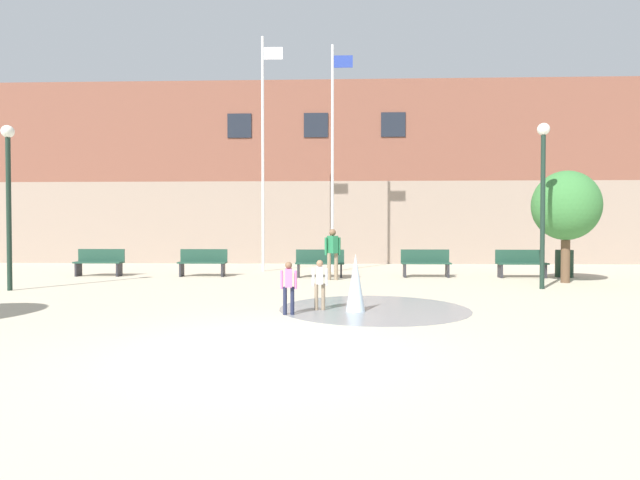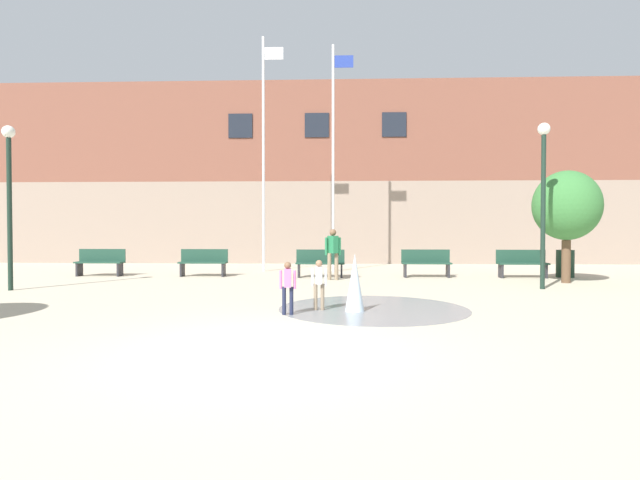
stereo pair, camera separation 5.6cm
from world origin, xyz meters
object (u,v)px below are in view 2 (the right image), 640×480
park_bench_left_of_flagpoles (203,262)px  adult_near_bench (333,250)px  flagpole_right (334,152)px  lamp_post_left_lane (9,184)px  park_bench_far_left (100,262)px  child_with_pink_shirt (288,284)px  trash_can (565,264)px  flagpole_left (264,148)px  street_tree_near_building (567,206)px  park_bench_under_left_flagpole (320,263)px  park_bench_center (426,263)px  lamp_post_right_lane (543,182)px  child_running (319,281)px  park_bench_near_trashcan (522,263)px

park_bench_left_of_flagpoles → adult_near_bench: adult_near_bench is taller
flagpole_right → lamp_post_left_lane: size_ratio=1.98×
park_bench_far_left → child_with_pink_shirt: bearing=-46.0°
lamp_post_left_lane → trash_can: 16.65m
park_bench_left_of_flagpoles → child_with_pink_shirt: size_ratio=1.62×
flagpole_left → street_tree_near_building: flagpole_left is taller
park_bench_under_left_flagpole → adult_near_bench: 1.06m
child_with_pink_shirt → lamp_post_left_lane: size_ratio=0.23×
park_bench_center → park_bench_under_left_flagpole: bearing=-177.4°
flagpole_left → lamp_post_right_lane: 9.92m
child_running → park_bench_near_trashcan: bearing=-43.0°
park_bench_center → flagpole_right: flagpole_right is taller
child_with_pink_shirt → flagpole_left: size_ratio=0.11×
child_with_pink_shirt → child_running: bearing=130.0°
child_running → trash_can: child_running is taller
park_bench_center → adult_near_bench: size_ratio=1.01×
lamp_post_left_lane → park_bench_center: bearing=19.1°
trash_can → flagpole_left: bearing=169.0°
park_bench_under_left_flagpole → child_running: 6.67m
park_bench_left_of_flagpoles → flagpole_left: size_ratio=0.18×
park_bench_near_trashcan → street_tree_near_building: size_ratio=0.48×
park_bench_far_left → child_with_pink_shirt: (7.14, -7.39, 0.10)m
park_bench_near_trashcan → flagpole_left: flagpole_left is taller
flagpole_left → park_bench_under_left_flagpole: bearing=-46.2°
child_running → street_tree_near_building: bearing=-53.2°
park_bench_far_left → street_tree_near_building: bearing=-6.2°
park_bench_left_of_flagpoles → adult_near_bench: 4.52m
adult_near_bench → lamp_post_left_lane: 9.03m
flagpole_left → trash_can: flagpole_left is taller
park_bench_left_of_flagpoles → child_running: size_ratio=1.62×
lamp_post_right_lane → child_running: bearing=-147.6°
park_bench_far_left → park_bench_center: size_ratio=1.00×
park_bench_left_of_flagpoles → flagpole_left: flagpole_left is taller
child_with_pink_shirt → flagpole_right: bearing=171.2°
child_running → flagpole_right: size_ratio=0.12×
adult_near_bench → lamp_post_right_lane: lamp_post_right_lane is taller
park_bench_near_trashcan → park_bench_under_left_flagpole: bearing=-179.1°
lamp_post_right_lane → street_tree_near_building: size_ratio=1.33×
park_bench_under_left_flagpole → flagpole_left: 5.23m
park_bench_far_left → park_bench_left_of_flagpoles: size_ratio=1.00×
lamp_post_right_lane → trash_can: lamp_post_right_lane is taller
park_bench_center → street_tree_near_building: 4.52m
park_bench_under_left_flagpole → trash_can: (8.07, 0.30, -0.03)m
trash_can → park_bench_under_left_flagpole: bearing=-177.9°
flagpole_left → lamp_post_left_lane: (-5.72, -6.08, -1.89)m
park_bench_near_trashcan → flagpole_left: (-8.79, 2.19, 4.16)m
lamp_post_left_lane → lamp_post_right_lane: bearing=3.3°
park_bench_center → flagpole_right: bearing=145.2°
trash_can → lamp_post_right_lane: bearing=-122.0°
park_bench_near_trashcan → lamp_post_left_lane: lamp_post_left_lane is taller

